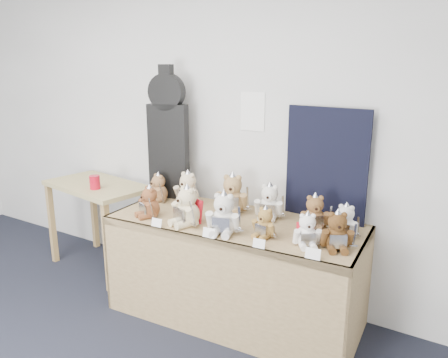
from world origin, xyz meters
The scene contains 22 objects.
room_shell centered at (0.64, 2.49, 1.52)m, with size 6.00×6.00×6.00m.
display_table centered at (0.74, 1.99, 0.61)m, with size 1.90×0.89×0.77m.
side_table centered at (-0.77, 2.13, 0.69)m, with size 1.06×0.69×0.82m.
guitar_case centered at (-0.04, 2.29, 1.31)m, with size 0.35×0.17×1.11m.
navy_board centered at (1.26, 2.45, 1.18)m, with size 0.61×0.02×0.82m, color black.
red_cup centered at (-0.65, 2.00, 0.88)m, with size 0.09×0.09×0.12m, color red.
teddy_front_far_left centered at (0.15, 1.81, 0.88)m, with size 0.21×0.21×0.27m.
teddy_front_left centered at (0.48, 1.82, 0.90)m, with size 0.26×0.25×0.32m.
teddy_front_centre centered at (0.79, 1.82, 0.90)m, with size 0.27×0.24×0.32m.
teddy_front_right centered at (1.06, 1.91, 0.86)m, with size 0.19×0.16×0.23m.
teddy_front_far_right centered at (1.35, 1.91, 0.87)m, with size 0.20×0.20×0.24m.
teddy_front_end centered at (1.52, 1.96, 0.88)m, with size 0.23×0.22×0.27m.
teddy_back_left centered at (0.21, 2.20, 0.89)m, with size 0.25×0.21×0.31m.
teddy_back_centre_left centered at (0.62, 2.22, 0.91)m, with size 0.28×0.26×0.34m.
teddy_back_centre_right centered at (0.92, 2.25, 0.89)m, with size 0.25×0.22×0.29m.
teddy_back_right centered at (1.29, 2.21, 0.88)m, with size 0.23×0.22×0.28m.
teddy_back_end centered at (1.50, 2.19, 0.87)m, with size 0.20×0.16×0.25m.
teddy_back_far_left centered at (-0.05, 2.14, 0.88)m, with size 0.21×0.21×0.26m.
entry_card_a centered at (0.33, 1.67, 0.80)m, with size 0.08×0.00×0.06m, color white.
entry_card_b centered at (0.75, 1.70, 0.81)m, with size 0.09×0.00×0.06m, color white.
entry_card_c centered at (1.11, 1.72, 0.80)m, with size 0.08×0.00×0.06m, color white.
entry_card_d centered at (1.45, 1.74, 0.81)m, with size 0.09×0.00×0.07m, color white.
Camera 1 is at (2.24, -0.53, 1.88)m, focal length 35.00 mm.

